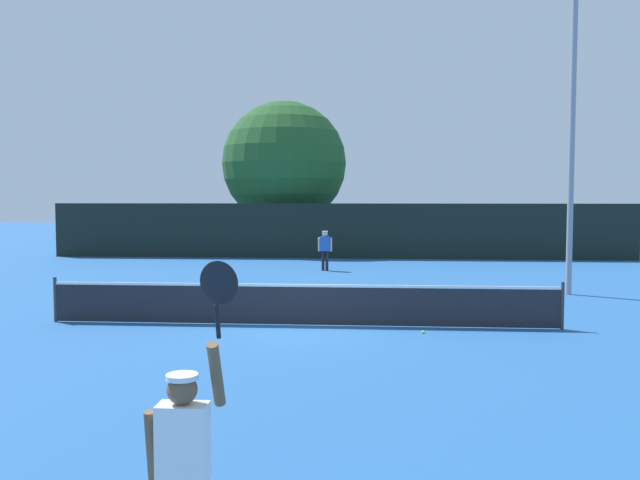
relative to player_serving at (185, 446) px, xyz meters
name	(u,v)px	position (x,y,z in m)	size (l,w,h in m)	color
ground_plane	(301,325)	(-0.22, 10.40, -1.09)	(120.00, 120.00, 0.00)	#235693
tennis_net	(301,303)	(-0.22, 10.40, -0.58)	(11.87, 0.08, 1.07)	#232328
perimeter_fence	(338,231)	(-0.22, 27.33, 0.24)	(28.22, 0.12, 2.66)	black
player_serving	(185,446)	(0.00, 0.00, 0.00)	(0.68, 0.39, 2.49)	white
player_receiving	(325,246)	(-0.49, 21.95, -0.12)	(0.57, 0.24, 1.60)	blue
tennis_ball	(423,332)	(2.53, 9.68, -1.06)	(0.07, 0.07, 0.07)	#CCE033
light_pole	(572,120)	(7.40, 15.95, 4.19)	(1.18, 0.28, 9.40)	gray
large_tree	(284,164)	(-3.32, 30.99, 3.67)	(6.65, 6.65, 8.10)	brown
parked_car_near	(209,235)	(-8.01, 33.05, -0.32)	(2.09, 4.28, 1.69)	navy
parked_car_mid	(373,235)	(1.48, 34.14, -0.32)	(2.32, 4.37, 1.69)	#B7B7BC
parked_car_far	(459,236)	(6.27, 32.85, -0.32)	(1.97, 4.23, 1.69)	black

